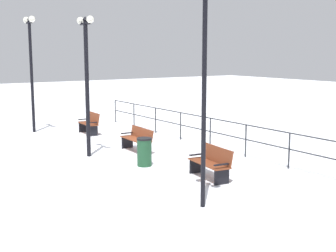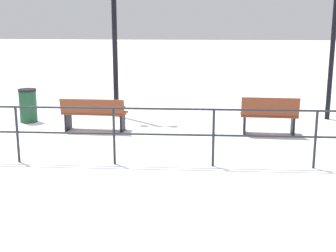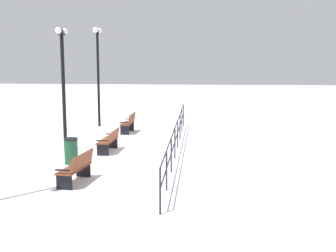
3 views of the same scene
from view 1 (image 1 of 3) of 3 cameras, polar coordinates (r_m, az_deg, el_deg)
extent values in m
plane|color=white|center=(17.15, -3.98, -3.13)|extent=(80.00, 80.00, 0.00)
cube|color=brown|center=(20.92, -9.80, 0.30)|extent=(0.54, 1.40, 0.04)
cube|color=brown|center=(20.97, -9.22, 1.04)|extent=(0.19, 1.39, 0.47)
cube|color=black|center=(21.51, -10.35, -0.11)|extent=(0.42, 0.07, 0.47)
cube|color=black|center=(20.42, -9.18, -0.57)|extent=(0.42, 0.07, 0.47)
cube|color=black|center=(21.45, -10.43, 0.82)|extent=(0.42, 0.09, 0.04)
cube|color=black|center=(20.36, -9.26, 0.41)|extent=(0.42, 0.09, 0.04)
cube|color=brown|center=(17.06, -3.98, -1.62)|extent=(0.58, 1.64, 0.04)
cube|color=brown|center=(17.14, -3.22, -0.85)|extent=(0.18, 1.62, 0.38)
cube|color=black|center=(17.73, -5.02, -1.98)|extent=(0.46, 0.07, 0.46)
cube|color=black|center=(16.49, -2.84, -2.80)|extent=(0.46, 0.07, 0.46)
cube|color=black|center=(17.65, -5.09, -0.87)|extent=(0.46, 0.09, 0.04)
cube|color=black|center=(16.41, -2.91, -1.61)|extent=(0.46, 0.09, 0.04)
cube|color=brown|center=(13.48, 5.01, -4.59)|extent=(0.72, 1.65, 0.04)
cube|color=brown|center=(13.56, 5.97, -3.45)|extent=(0.32, 1.59, 0.46)
cube|color=black|center=(14.12, 3.53, -4.88)|extent=(0.47, 0.11, 0.45)
cube|color=black|center=(12.97, 6.61, -6.19)|extent=(0.47, 0.11, 0.45)
cube|color=black|center=(14.03, 3.47, -3.52)|extent=(0.47, 0.13, 0.04)
cube|color=black|center=(12.87, 6.56, -4.72)|extent=(0.47, 0.13, 0.04)
cylinder|color=black|center=(21.85, -16.38, 5.80)|extent=(0.13, 0.13, 5.01)
cylinder|color=black|center=(21.85, -16.67, 12.05)|extent=(0.08, 0.78, 0.08)
sphere|color=white|center=(22.23, -16.99, 12.32)|extent=(0.29, 0.29, 0.29)
sphere|color=white|center=(21.49, -16.36, 12.47)|extent=(0.29, 0.29, 0.29)
cone|color=black|center=(21.86, -16.69, 12.52)|extent=(0.19, 0.19, 0.12)
cylinder|color=black|center=(16.23, -9.89, 4.42)|extent=(0.14, 0.14, 4.68)
cylinder|color=black|center=(16.21, -10.11, 12.27)|extent=(0.09, 0.79, 0.09)
sphere|color=white|center=(16.57, -10.68, 12.58)|extent=(0.25, 0.25, 0.25)
sphere|color=white|center=(15.86, -9.53, 12.77)|extent=(0.25, 0.25, 0.25)
cone|color=black|center=(16.22, -10.13, 12.91)|extent=(0.20, 0.20, 0.12)
cylinder|color=black|center=(10.65, 4.44, 3.40)|extent=(0.11, 0.11, 5.15)
cylinder|color=#26282D|center=(24.25, -6.48, 1.81)|extent=(0.05, 0.05, 1.14)
cylinder|color=#26282D|center=(22.55, -4.20, 1.29)|extent=(0.05, 0.05, 1.14)
cylinder|color=#26282D|center=(20.89, -1.55, 0.68)|extent=(0.05, 0.05, 1.14)
cylinder|color=#26282D|center=(19.29, 1.55, -0.02)|extent=(0.05, 0.05, 1.14)
cylinder|color=#26282D|center=(17.76, 5.20, -0.85)|extent=(0.05, 0.05, 1.14)
cylinder|color=#26282D|center=(16.31, 9.52, -1.83)|extent=(0.05, 0.05, 1.14)
cylinder|color=#26282D|center=(14.99, 14.64, -2.98)|extent=(0.05, 0.05, 1.14)
cylinder|color=#26282D|center=(18.43, 3.32, 1.32)|extent=(0.04, 13.66, 0.04)
cylinder|color=#26282D|center=(18.50, 3.30, -0.25)|extent=(0.04, 13.66, 0.04)
cylinder|color=#1E4C2D|center=(14.91, -2.91, -3.31)|extent=(0.47, 0.47, 0.85)
cylinder|color=black|center=(14.82, -2.93, -1.58)|extent=(0.49, 0.49, 0.06)
camera|label=2|loc=(26.43, 15.71, 7.35)|focal=51.21mm
camera|label=3|loc=(12.24, 68.23, 4.07)|focal=47.96mm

